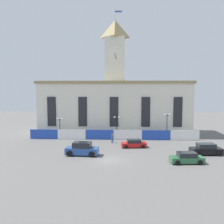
{
  "coord_description": "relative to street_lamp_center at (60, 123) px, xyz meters",
  "views": [
    {
      "loc": [
        2.01,
        -35.61,
        10.36
      ],
      "look_at": [
        0.0,
        8.09,
        6.36
      ],
      "focal_mm": 40.0,
      "sensor_mm": 36.0,
      "label": 1
    }
  ],
  "objects": [
    {
      "name": "ground_plane",
      "position": [
        11.38,
        -15.83,
        -3.2
      ],
      "size": [
        160.0,
        160.0,
        0.0
      ],
      "primitive_type": "plane",
      "color": "#605E5B"
    },
    {
      "name": "car_black_suv",
      "position": [
        26.53,
        -11.91,
        -2.37
      ],
      "size": [
        5.02,
        2.62,
        1.8
      ],
      "rotation": [
        0.0,
        0.0,
        0.07
      ],
      "color": "black",
      "rests_on": "ground"
    },
    {
      "name": "banner_fence",
      "position": [
        11.38,
        -0.78,
        -2.2
      ],
      "size": [
        34.9,
        0.12,
        2.01
      ],
      "color": "#2347B2",
      "rests_on": "ground"
    },
    {
      "name": "street_lamp_right",
      "position": [
        12.02,
        0.0,
        0.28
      ],
      "size": [
        1.26,
        0.36,
        4.76
      ],
      "color": "black",
      "rests_on": "ground"
    },
    {
      "name": "car_green_wagon",
      "position": [
        22.31,
        -16.75,
        -2.48
      ],
      "size": [
        4.74,
        2.44,
        1.55
      ],
      "rotation": [
        0.0,
        0.0,
        3.23
      ],
      "color": "#2D663D",
      "rests_on": "ground"
    },
    {
      "name": "car_red_sedan",
      "position": [
        15.25,
        -7.44,
        -2.53
      ],
      "size": [
        4.58,
        2.53,
        1.45
      ],
      "rotation": [
        0.0,
        0.0,
        3.26
      ],
      "color": "red",
      "rests_on": "ground"
    },
    {
      "name": "car_blue_van",
      "position": [
        6.93,
        -13.24,
        -2.24
      ],
      "size": [
        5.23,
        2.68,
        2.1
      ],
      "rotation": [
        0.0,
        0.0,
        -0.07
      ],
      "color": "#284C99",
      "rests_on": "ground"
    },
    {
      "name": "pedestrian",
      "position": [
        11.27,
        -3.91,
        -2.26
      ],
      "size": [
        0.51,
        0.51,
        1.72
      ],
      "rotation": [
        0.0,
        0.0,
        1.06
      ],
      "color": "#33567A",
      "rests_on": "ground"
    },
    {
      "name": "street_lamp_far_right",
      "position": [
        22.39,
        0.0,
        0.65
      ],
      "size": [
        1.26,
        0.36,
        5.35
      ],
      "color": "black",
      "rests_on": "ground"
    },
    {
      "name": "street_lamp_center",
      "position": [
        0.0,
        0.0,
        0.0
      ],
      "size": [
        1.26,
        0.36,
        4.32
      ],
      "color": "black",
      "rests_on": "ground"
    },
    {
      "name": "civic_building",
      "position": [
        11.38,
        7.28,
        3.73
      ],
      "size": [
        34.41,
        11.7,
        28.6
      ],
      "color": "silver",
      "rests_on": "ground"
    }
  ]
}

